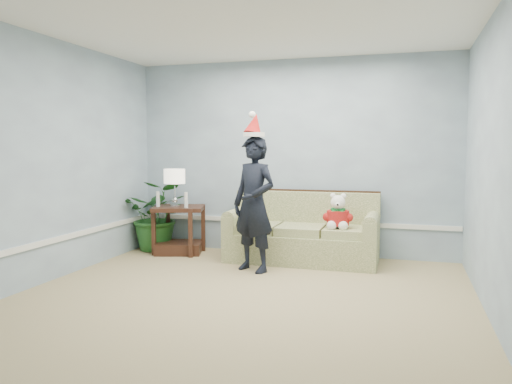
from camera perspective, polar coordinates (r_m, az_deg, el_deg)
The scene contains 10 objects.
room_shell at distance 4.57m, azimuth -2.79°, elevation 3.41°, with size 4.54×5.04×2.74m.
wainscot_trim at distance 6.20m, azimuth -9.40°, elevation -4.59°, with size 4.49×4.99×0.06m.
sofa at distance 6.62m, azimuth 5.36°, elevation -5.04°, with size 1.95×0.83×0.91m.
side_table at distance 7.14m, azimuth -8.79°, elevation -4.86°, with size 0.82×0.75×0.67m.
table_lamp at distance 7.02m, azimuth -9.30°, elevation 1.60°, with size 0.29×0.29×0.53m.
candle_pair at distance 6.96m, azimuth -9.60°, elevation -0.93°, with size 0.48×0.05×0.21m.
houseplant at distance 7.37m, azimuth -11.16°, elevation -2.63°, with size 0.92×0.79×1.02m, color #1D501D.
man at distance 5.96m, azimuth -0.23°, elevation -1.40°, with size 0.59×0.39×1.62m, color black.
santa_hat at distance 5.95m, azimuth -0.19°, elevation 7.57°, with size 0.34×0.36×0.30m.
teddy_bear at distance 6.30m, azimuth 9.33°, elevation -2.68°, with size 0.30×0.33×0.45m.
Camera 1 is at (1.53, -4.30, 1.48)m, focal length 35.00 mm.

